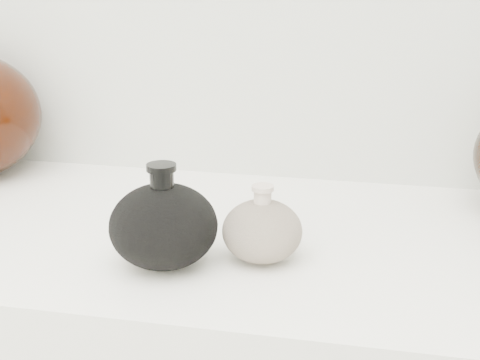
# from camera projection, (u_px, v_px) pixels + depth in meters

# --- Properties ---
(black_gourd_vase) EXTENTS (0.14, 0.14, 0.13)m
(black_gourd_vase) POSITION_uv_depth(u_px,v_px,m) (164.00, 225.00, 0.79)
(black_gourd_vase) COLOR black
(black_gourd_vase) RESTS_ON display_counter
(cream_gourd_vase) EXTENTS (0.12, 0.12, 0.10)m
(cream_gourd_vase) POSITION_uv_depth(u_px,v_px,m) (262.00, 230.00, 0.81)
(cream_gourd_vase) COLOR #C4AB96
(cream_gourd_vase) RESTS_ON display_counter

